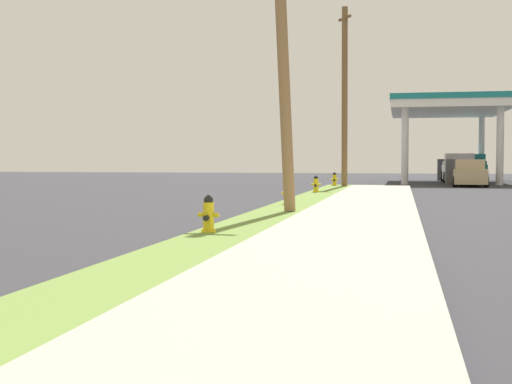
% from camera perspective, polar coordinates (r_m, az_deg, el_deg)
% --- Properties ---
extents(fire_hydrant_second, '(0.42, 0.38, 0.74)m').
position_cam_1_polar(fire_hydrant_second, '(13.94, -3.91, -1.97)').
color(fire_hydrant_second, yellow).
rests_on(fire_hydrant_second, grass_verge).
extents(fire_hydrant_third, '(0.42, 0.37, 0.74)m').
position_cam_1_polar(fire_hydrant_third, '(22.83, 2.64, -0.16)').
color(fire_hydrant_third, yellow).
rests_on(fire_hydrant_third, grass_verge).
extents(fire_hydrant_fourth, '(0.42, 0.37, 0.74)m').
position_cam_1_polar(fire_hydrant_fourth, '(31.08, 4.92, 0.59)').
color(fire_hydrant_fourth, yellow).
rests_on(fire_hydrant_fourth, grass_verge).
extents(fire_hydrant_fifth, '(0.42, 0.38, 0.74)m').
position_cam_1_polar(fire_hydrant_fifth, '(39.14, 6.43, 1.01)').
color(fire_hydrant_fifth, yellow).
rests_on(fire_hydrant_fifth, grass_verge).
extents(utility_pole_midground, '(1.41, 0.38, 8.88)m').
position_cam_1_polar(utility_pole_midground, '(19.80, 2.19, 11.59)').
color(utility_pole_midground, '#937047').
rests_on(utility_pole_midground, grass_verge).
extents(utility_pole_background, '(0.80, 1.27, 9.71)m').
position_cam_1_polar(utility_pole_background, '(38.58, 7.25, 7.84)').
color(utility_pole_background, brown).
rests_on(utility_pole_background, grass_verge).
extents(car_tan_by_near_pump, '(2.11, 4.57, 1.57)m').
position_cam_1_polar(car_tan_by_near_pump, '(42.77, 17.02, 1.42)').
color(car_tan_by_near_pump, tan).
rests_on(car_tan_by_near_pump, ground).
extents(truck_silver_at_forecourt, '(2.21, 5.43, 1.97)m').
position_cam_1_polar(truck_silver_at_forecourt, '(49.75, 16.19, 1.81)').
color(truck_silver_at_forecourt, '#BCBCC1').
rests_on(truck_silver_at_forecourt, ground).
extents(truck_teal_on_apron, '(2.54, 5.55, 1.97)m').
position_cam_1_polar(truck_teal_on_apron, '(53.87, 17.26, 1.86)').
color(truck_teal_on_apron, '#197075').
rests_on(truck_teal_on_apron, ground).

